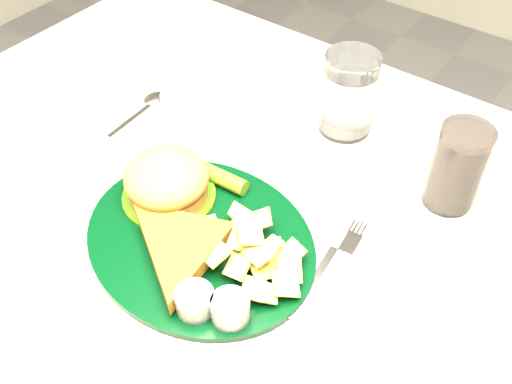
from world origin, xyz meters
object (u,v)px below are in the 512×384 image
Objects in this scene: water_glass at (348,94)px; fork_napkin at (318,277)px; table at (258,336)px; cola_glass at (457,167)px; dinner_plate at (198,224)px.

fork_napkin is (0.12, -0.27, -0.06)m from water_glass.
table is 9.56× the size of cola_glass.
cola_glass is at bearing -15.37° from water_glass.
table is 9.23× the size of water_glass.
dinner_plate is 0.34m from cola_glass.
dinner_plate is 2.05× the size of fork_napkin.
water_glass is at bearing 90.88° from dinner_plate.
water_glass is at bearing 164.63° from cola_glass.
dinner_plate is at bearing -96.47° from table.
cola_glass is at bearing 55.59° from dinner_plate.
table is 0.48m from water_glass.
water_glass is (0.02, 0.20, 0.44)m from table.
fork_napkin is (-0.07, -0.22, -0.06)m from cola_glass.
fork_napkin is at bearing -65.74° from water_glass.
dinner_plate is 2.46× the size of water_glass.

